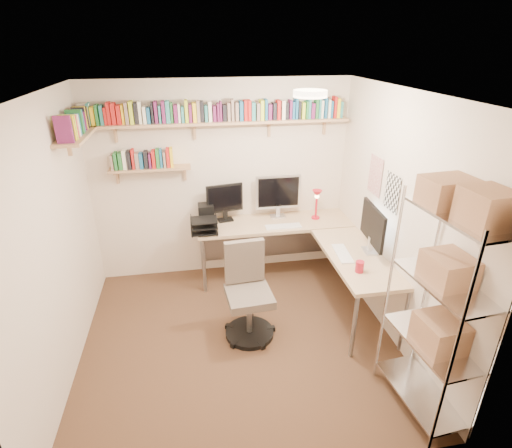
# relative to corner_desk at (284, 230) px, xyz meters

# --- Properties ---
(ground) EXTENTS (3.20, 3.20, 0.00)m
(ground) POSITION_rel_corner_desk_xyz_m (-0.70, -0.95, -0.77)
(ground) COLOR #432B1C
(ground) RESTS_ON ground
(room_shell) EXTENTS (3.24, 3.04, 2.52)m
(room_shell) POSITION_rel_corner_desk_xyz_m (-0.69, -0.95, 0.78)
(room_shell) COLOR beige
(room_shell) RESTS_ON ground
(wall_shelves) EXTENTS (3.12, 1.09, 0.80)m
(wall_shelves) POSITION_rel_corner_desk_xyz_m (-1.13, 0.34, 1.26)
(wall_shelves) COLOR tan
(wall_shelves) RESTS_ON ground
(corner_desk) EXTENTS (2.08, 2.02, 1.35)m
(corner_desk) POSITION_rel_corner_desk_xyz_m (0.00, 0.00, 0.00)
(corner_desk) COLOR tan
(corner_desk) RESTS_ON ground
(office_chair) EXTENTS (0.54, 0.55, 1.03)m
(office_chair) POSITION_rel_corner_desk_xyz_m (-0.58, -0.84, -0.34)
(office_chair) COLOR black
(office_chair) RESTS_ON ground
(wire_rack) EXTENTS (0.47, 0.86, 2.05)m
(wire_rack) POSITION_rel_corner_desk_xyz_m (0.72, -2.06, 0.56)
(wire_rack) COLOR silver
(wire_rack) RESTS_ON ground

